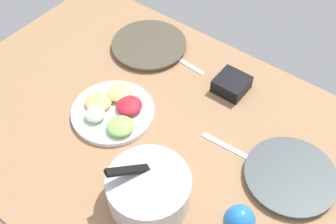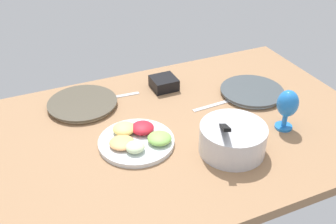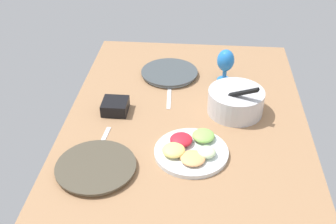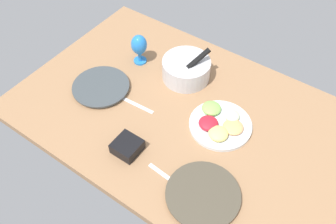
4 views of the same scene
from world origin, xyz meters
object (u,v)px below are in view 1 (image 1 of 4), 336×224
object	(u,v)px
dinner_plate_right	(149,45)
dinner_plate_left	(291,176)
fruit_platter	(114,110)
mixing_bowl	(149,189)
square_bowl_black	(232,84)
hurricane_glass_blue	(239,223)

from	to	relation	value
dinner_plate_right	dinner_plate_left	bearing A→B (deg)	163.76
fruit_platter	mixing_bowl	bearing A→B (deg)	148.96
dinner_plate_left	fruit_platter	distance (cm)	61.89
dinner_plate_left	mixing_bowl	size ratio (longest dim) A/B	1.17
fruit_platter	square_bowl_black	size ratio (longest dim) A/B	2.58
dinner_plate_right	hurricane_glass_blue	xyz separation A→B (cm)	(-69.33, 48.64, 9.48)
fruit_platter	dinner_plate_left	bearing A→B (deg)	-167.58
dinner_plate_left	fruit_platter	size ratio (longest dim) A/B	0.99
dinner_plate_left	fruit_platter	bearing A→B (deg)	12.42
dinner_plate_right	square_bowl_black	xyz separation A→B (cm)	(-38.37, 0.02, 1.85)
dinner_plate_left	mixing_bowl	distance (cm)	43.85
dinner_plate_right	mixing_bowl	bearing A→B (deg)	128.94
dinner_plate_left	mixing_bowl	world-z (taller)	mixing_bowl
fruit_platter	square_bowl_black	distance (cm)	43.24
mixing_bowl	hurricane_glass_blue	distance (cm)	27.44
square_bowl_black	fruit_platter	bearing A→B (deg)	52.88
mixing_bowl	dinner_plate_left	bearing A→B (deg)	-133.61
hurricane_glass_blue	square_bowl_black	distance (cm)	58.14
hurricane_glass_blue	dinner_plate_left	bearing A→B (deg)	-97.03
fruit_platter	hurricane_glass_blue	bearing A→B (deg)	166.07
dinner_plate_right	fruit_platter	xyz separation A→B (cm)	(-12.28, 34.49, 0.86)
square_bowl_black	hurricane_glass_blue	bearing A→B (deg)	122.49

